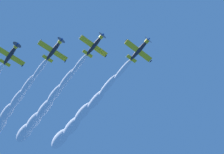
% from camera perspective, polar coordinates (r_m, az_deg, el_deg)
% --- Properties ---
extents(airplane_lead, '(8.28, 9.08, 2.86)m').
position_cam_1_polar(airplane_lead, '(74.71, 6.00, 5.94)').
color(airplane_lead, '#232328').
extents(airplane_left_wingman, '(8.28, 9.08, 2.85)m').
position_cam_1_polar(airplane_left_wingman, '(76.98, -3.75, 6.97)').
color(airplane_left_wingman, '#232328').
extents(airplane_right_wingman, '(8.28, 9.03, 2.95)m').
position_cam_1_polar(airplane_right_wingman, '(77.82, -12.42, 5.81)').
color(airplane_right_wingman, '#232328').
extents(airplane_slot_tail, '(8.29, 9.09, 3.13)m').
position_cam_1_polar(airplane_slot_tail, '(81.11, -21.07, 4.64)').
color(airplane_slot_tail, '#232328').
extents(smoke_trail_lead, '(38.33, 19.14, 4.74)m').
position_cam_1_polar(smoke_trail_lead, '(85.76, -7.45, -9.09)').
color(smoke_trail_lead, white).
extents(smoke_trail_left_wingman, '(38.36, 18.73, 4.77)m').
position_cam_1_polar(smoke_trail_left_wingman, '(90.37, -15.38, -7.68)').
color(smoke_trail_left_wingman, white).
extents(smoke_trail_right_wingman, '(38.77, 19.37, 4.76)m').
position_cam_1_polar(smoke_trail_right_wingman, '(93.72, -22.57, -8.33)').
color(smoke_trail_right_wingman, white).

